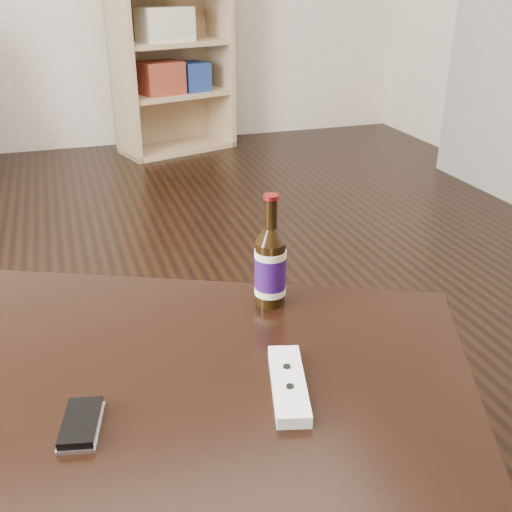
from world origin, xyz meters
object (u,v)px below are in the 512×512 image
object	(u,v)px
bookshelf	(168,38)
phone	(81,424)
coffee_table	(97,408)
remote	(288,384)
beer_bottle	(270,267)

from	to	relation	value
bookshelf	phone	world-z (taller)	bookshelf
coffee_table	remote	distance (m)	0.33
bookshelf	remote	world-z (taller)	bookshelf
bookshelf	remote	xyz separation A→B (m)	(-0.44, -3.27, -0.23)
coffee_table	remote	world-z (taller)	remote
bookshelf	beer_bottle	bearing A→B (deg)	-114.45
remote	coffee_table	bearing A→B (deg)	171.95
coffee_table	beer_bottle	distance (m)	0.42
beer_bottle	coffee_table	bearing A→B (deg)	-157.99
bookshelf	coffee_table	distance (m)	3.25
beer_bottle	phone	world-z (taller)	beer_bottle
coffee_table	phone	size ratio (longest dim) A/B	12.53
bookshelf	beer_bottle	distance (m)	3.03
remote	beer_bottle	bearing A→B (deg)	91.93
bookshelf	beer_bottle	size ratio (longest dim) A/B	5.93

